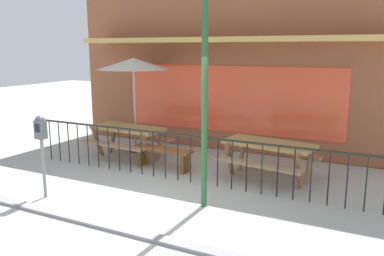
{
  "coord_description": "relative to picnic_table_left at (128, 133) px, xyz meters",
  "views": [
    {
      "loc": [
        3.63,
        -4.94,
        2.63
      ],
      "look_at": [
        0.12,
        2.11,
        1.02
      ],
      "focal_mm": 36.67,
      "sensor_mm": 36.0,
      "label": 1
    }
  ],
  "objects": [
    {
      "name": "ground",
      "position": [
        1.87,
        -2.65,
        -0.61
      ],
      "size": [
        40.0,
        40.0,
        0.0
      ],
      "primitive_type": "plane",
      "color": "#A3A89E"
    },
    {
      "name": "pub_storefront",
      "position": [
        1.87,
        1.99,
        2.35
      ],
      "size": [
        8.96,
        1.48,
        5.97
      ],
      "color": "#5B2D14",
      "rests_on": "ground"
    },
    {
      "name": "patio_fence_front",
      "position": [
        1.87,
        -0.93,
        0.05
      ],
      "size": [
        7.55,
        0.04,
        0.97
      ],
      "color": "black",
      "rests_on": "ground"
    },
    {
      "name": "picnic_table_left",
      "position": [
        0.0,
        0.0,
        0.0
      ],
      "size": [
        1.9,
        1.49,
        0.79
      ],
      "color": "#9D7843",
      "rests_on": "ground"
    },
    {
      "name": "picnic_table_right",
      "position": [
        3.48,
        -0.03,
        0.0
      ],
      "size": [
        1.98,
        1.61,
        0.79
      ],
      "color": "#9F7946",
      "rests_on": "ground"
    },
    {
      "name": "patio_umbrella",
      "position": [
        -0.22,
        0.63,
        1.62
      ],
      "size": [
        1.8,
        1.8,
        2.39
      ],
      "color": "black",
      "rests_on": "ground"
    },
    {
      "name": "patio_bench",
      "position": [
        1.21,
        -0.4,
        -0.26
      ],
      "size": [
        1.41,
        0.38,
        0.48
      ],
      "color": "brown",
      "rests_on": "ground"
    },
    {
      "name": "parking_meter_near",
      "position": [
        0.17,
        -2.79,
        0.54
      ],
      "size": [
        0.18,
        0.17,
        1.49
      ],
      "color": "slate",
      "rests_on": "ground"
    },
    {
      "name": "street_lamp",
      "position": [
        2.9,
        -1.9,
        1.79
      ],
      "size": [
        0.28,
        0.28,
        3.63
      ],
      "color": "#23532B",
      "rests_on": "ground"
    },
    {
      "name": "curb_edge",
      "position": [
        1.87,
        -3.29,
        -0.61
      ],
      "size": [
        12.54,
        0.2,
        0.11
      ],
      "primitive_type": "cube",
      "color": "gray",
      "rests_on": "ground"
    }
  ]
}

